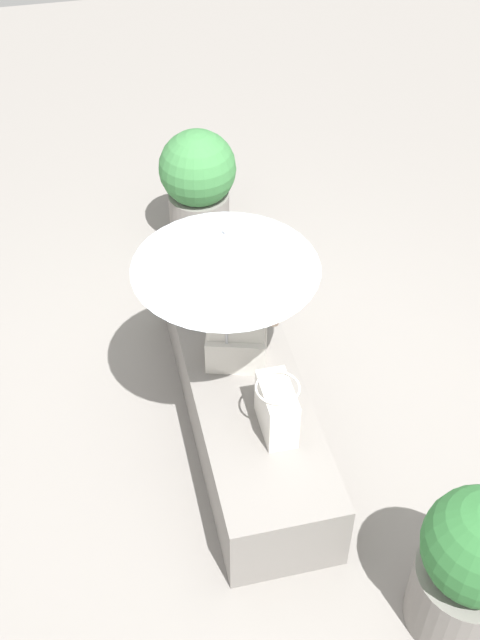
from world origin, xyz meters
name	(u,v)px	position (x,y,z in m)	size (l,w,h in m)	color
ground_plane	(243,423)	(0.00, 0.00, 0.00)	(14.00, 14.00, 0.00)	gray
stone_bench	(243,398)	(0.00, 0.00, 0.23)	(2.10, 0.63, 0.47)	gray
person_seated	(237,308)	(-0.12, -0.01, 0.85)	(0.37, 0.51, 0.90)	beige
parasol	(225,250)	(-0.03, -0.09, 1.34)	(0.98, 0.98, 1.01)	#B7B7BC
handbag_black	(208,286)	(-0.62, -0.08, 0.61)	(0.29, 0.22, 0.31)	black
tote_bag_canvas	(277,408)	(0.44, 0.07, 0.62)	(0.32, 0.23, 0.32)	silver
planter_near	(473,567)	(1.44, 0.75, 0.46)	(0.54, 0.54, 0.91)	gray
planter_far	(198,185)	(-1.89, 0.10, 0.51)	(0.57, 0.57, 0.93)	gray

